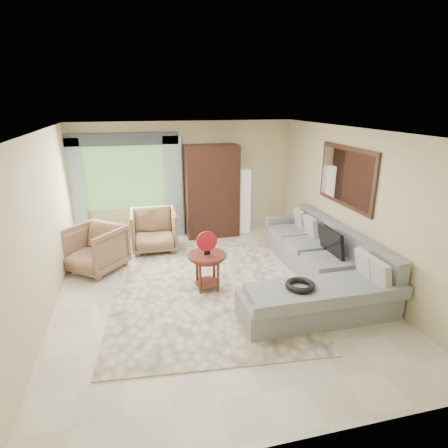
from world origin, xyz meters
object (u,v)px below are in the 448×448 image
object	(u,v)px
sectional_sofa	(318,269)
armchair_right	(154,230)
potted_plant	(105,232)
armchair_left	(95,249)
tv_screen	(331,242)
armoire	(212,191)
coffee_table	(207,271)
floor_lamp	(244,201)

from	to	relation	value
sectional_sofa	armchair_right	size ratio (longest dim) A/B	3.64
armchair_right	potted_plant	size ratio (longest dim) A/B	1.68
armchair_left	tv_screen	bearing A→B (deg)	21.29
potted_plant	armchair_left	bearing A→B (deg)	-94.03
sectional_sofa	armoire	size ratio (longest dim) A/B	1.65
armoire	armchair_left	bearing A→B (deg)	-151.21
sectional_sofa	potted_plant	distance (m)	4.64
armoire	armchair_right	bearing A→B (deg)	-155.99
sectional_sofa	armoire	xyz separation A→B (m)	(-1.23, 2.90, 0.77)
armchair_right	armoire	world-z (taller)	armoire
tv_screen	coffee_table	world-z (taller)	tv_screen
potted_plant	floor_lamp	world-z (taller)	floor_lamp
potted_plant	armoire	size ratio (longest dim) A/B	0.27
armchair_right	potted_plant	world-z (taller)	armchair_right
potted_plant	armoire	world-z (taller)	armoire
armoire	floor_lamp	bearing A→B (deg)	4.29
floor_lamp	potted_plant	bearing A→B (deg)	-178.45
armchair_left	potted_plant	world-z (taller)	armchair_left
sectional_sofa	coffee_table	size ratio (longest dim) A/B	5.45
coffee_table	armchair_right	bearing A→B (deg)	110.10
sectional_sofa	coffee_table	distance (m)	1.90
armchair_left	potted_plant	distance (m)	1.36
coffee_table	armoire	size ratio (longest dim) A/B	0.30
sectional_sofa	armoire	distance (m)	3.24
tv_screen	floor_lamp	size ratio (longest dim) A/B	0.49
tv_screen	armchair_left	world-z (taller)	tv_screen
coffee_table	armchair_left	distance (m)	2.24
tv_screen	armoire	xyz separation A→B (m)	(-1.50, 2.78, 0.33)
coffee_table	potted_plant	world-z (taller)	coffee_table
floor_lamp	tv_screen	bearing A→B (deg)	-76.15
coffee_table	potted_plant	size ratio (longest dim) A/B	1.12
potted_plant	armchair_right	bearing A→B (deg)	-29.66
armchair_left	floor_lamp	world-z (taller)	floor_lamp
sectional_sofa	potted_plant	size ratio (longest dim) A/B	6.11
coffee_table	armchair_right	xyz separation A→B (m)	(-0.73, 2.00, 0.10)
armchair_right	potted_plant	distance (m)	1.20
tv_screen	armchair_left	bearing A→B (deg)	160.76
tv_screen	floor_lamp	bearing A→B (deg)	103.85
armchair_left	armoire	xyz separation A→B (m)	(2.51, 1.38, 0.62)
tv_screen	potted_plant	xyz separation A→B (m)	(-3.91, 2.75, -0.44)
sectional_sofa	floor_lamp	bearing A→B (deg)	98.33
floor_lamp	sectional_sofa	bearing A→B (deg)	-81.67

